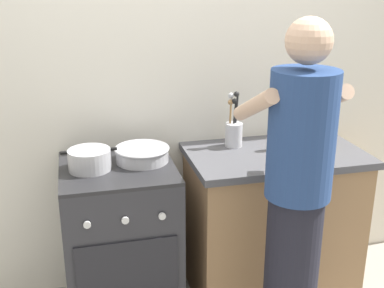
% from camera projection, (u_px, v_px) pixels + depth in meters
% --- Properties ---
extents(back_wall, '(3.20, 0.10, 2.50)m').
position_uv_depth(back_wall, '(201.00, 82.00, 2.92)').
color(back_wall, silver).
rests_on(back_wall, ground).
extents(countertop, '(1.00, 0.60, 0.90)m').
position_uv_depth(countertop, '(272.00, 222.00, 2.94)').
color(countertop, '#99724C').
rests_on(countertop, ground).
extents(stove_range, '(0.60, 0.62, 0.90)m').
position_uv_depth(stove_range, '(121.00, 241.00, 2.74)').
color(stove_range, '#2D2D33').
rests_on(stove_range, ground).
extents(pot, '(0.29, 0.22, 0.11)m').
position_uv_depth(pot, '(90.00, 160.00, 2.53)').
color(pot, '#B2B2B7').
rests_on(pot, stove_range).
extents(mixing_bowl, '(0.30, 0.30, 0.08)m').
position_uv_depth(mixing_bowl, '(142.00, 154.00, 2.64)').
color(mixing_bowl, '#B7B7BC').
rests_on(mixing_bowl, stove_range).
extents(utensil_crock, '(0.10, 0.10, 0.33)m').
position_uv_depth(utensil_crock, '(234.00, 131.00, 2.86)').
color(utensil_crock, silver).
rests_on(utensil_crock, countertop).
extents(spice_bottle, '(0.04, 0.04, 0.09)m').
position_uv_depth(spice_bottle, '(270.00, 143.00, 2.80)').
color(spice_bottle, silver).
rests_on(spice_bottle, countertop).
extents(oil_bottle, '(0.07, 0.07, 0.27)m').
position_uv_depth(oil_bottle, '(319.00, 129.00, 2.82)').
color(oil_bottle, gold).
rests_on(oil_bottle, countertop).
extents(person, '(0.41, 0.50, 1.70)m').
position_uv_depth(person, '(296.00, 203.00, 2.27)').
color(person, black).
rests_on(person, ground).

